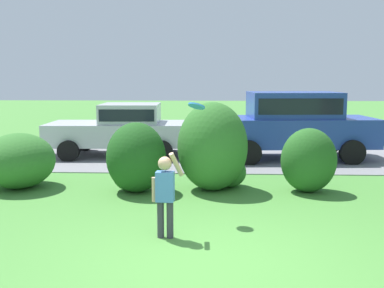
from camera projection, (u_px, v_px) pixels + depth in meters
ground_plane at (206, 264)px, 5.74m from camera, size 80.00×80.00×0.00m
driveway_strip at (209, 158)px, 13.22m from camera, size 28.00×4.40×0.02m
shrub_near_tree at (19, 161)px, 9.64m from camera, size 1.50×1.60×1.17m
shrub_centre_left at (135, 160)px, 9.30m from camera, size 1.21×1.29×1.44m
shrub_centre at (214, 149)px, 9.43m from camera, size 1.45×1.44×1.84m
shrub_centre_right at (309, 160)px, 9.27m from camera, size 1.13×0.96×1.32m
parked_sedan at (123, 128)px, 13.50m from camera, size 4.46×2.22×1.56m
parked_suv at (293, 122)px, 12.97m from camera, size 4.81×2.34×1.92m
child_thrower at (165, 190)px, 6.59m from camera, size 0.46×0.25×1.29m
frisbee at (196, 106)px, 7.42m from camera, size 0.30×0.27×0.18m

